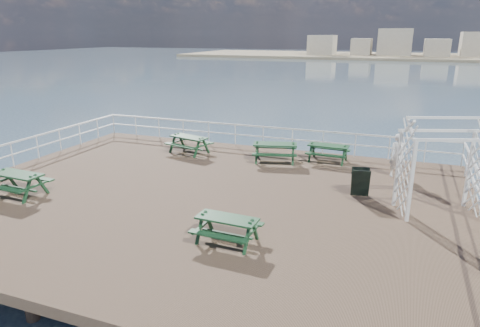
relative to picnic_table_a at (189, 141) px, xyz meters
name	(u,v)px	position (x,y,z in m)	size (l,w,h in m)	color
ground	(203,198)	(2.98, -4.72, -0.72)	(18.00, 14.00, 0.30)	brown
sea_backdrop	(430,53)	(15.52, 129.35, -1.08)	(300.00, 300.00, 9.20)	#3B4E63
railing	(229,152)	(2.91, -2.15, 0.30)	(17.77, 13.76, 1.10)	silver
picnic_table_a	(189,141)	(0.00, 0.00, 0.00)	(2.16, 1.90, 0.90)	#13361A
picnic_table_b	(275,148)	(4.21, 0.07, 0.02)	(2.21, 1.94, 0.92)	#13361A
picnic_table_c	(328,149)	(6.39, 0.91, -0.03)	(1.80, 1.48, 0.85)	#13361A
picnic_table_d	(18,179)	(-2.98, -7.09, 0.01)	(1.93, 1.58, 0.91)	#13361A
picnic_table_e	(227,224)	(5.17, -7.73, -0.05)	(1.72, 1.41, 0.81)	#13361A
trellis_arbor	(442,172)	(10.58, -3.59, 0.80)	(2.78, 2.07, 3.09)	silver
sandwich_board	(360,182)	(8.15, -2.89, -0.09)	(0.68, 0.55, 1.00)	black
person	(398,156)	(9.27, -0.20, 0.28)	(0.62, 0.41, 1.71)	white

